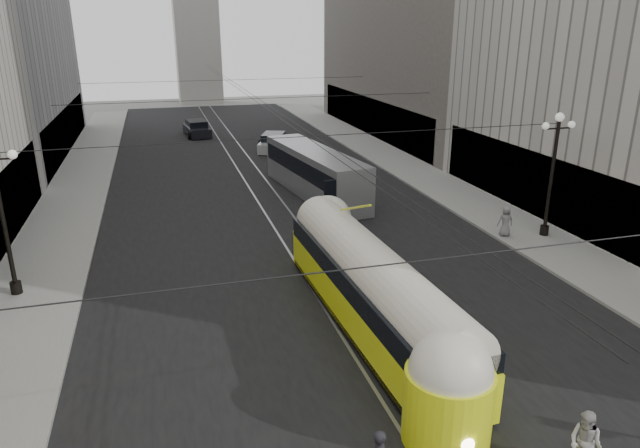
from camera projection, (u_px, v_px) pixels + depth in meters
road at (258, 185)px, 39.90m from camera, size 20.00×85.00×0.02m
sidewalk_left at (80, 183)px, 39.94m from camera, size 4.00×72.00×0.15m
sidewalk_right at (397, 162)px, 46.16m from camera, size 4.00×72.00×0.15m
rail_left at (248, 185)px, 39.70m from camera, size 0.12×85.00×0.04m
rail_right at (269, 184)px, 40.09m from camera, size 0.12×85.00×0.04m
lamppost_left_mid at (1, 210)px, 22.23m from camera, size 1.86×0.44×6.37m
lamppost_right_mid at (553, 168)px, 28.76m from camera, size 1.86×0.44×6.37m
catenary at (260, 101)px, 37.07m from camera, size 25.00×72.00×0.23m
streetcar at (371, 287)px, 20.61m from camera, size 2.82×15.04×3.28m
city_bus at (315, 171)px, 37.00m from camera, size 4.07×12.03×2.99m
sedan_white_far at (273, 143)px, 50.58m from camera, size 3.63×5.27×1.54m
sedan_dark_far at (197, 129)px, 57.28m from camera, size 2.57×5.13×1.56m
pedestrian_crossing_b at (585, 443)px, 14.00m from camera, size 0.86×0.98×1.71m
pedestrian_sidewalk_right at (505, 221)px, 29.54m from camera, size 0.88×0.66×1.61m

